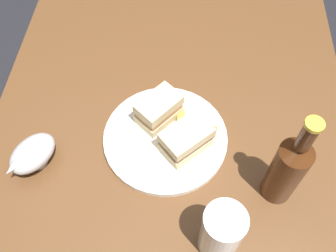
% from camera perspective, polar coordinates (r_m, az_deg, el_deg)
% --- Properties ---
extents(ground_plane, '(6.00, 6.00, 0.00)m').
position_cam_1_polar(ground_plane, '(1.55, 0.24, -14.12)').
color(ground_plane, black).
extents(dining_table, '(1.23, 0.87, 0.70)m').
position_cam_1_polar(dining_table, '(1.22, 0.29, -8.90)').
color(dining_table, brown).
rests_on(dining_table, ground).
extents(plate, '(0.29, 0.29, 0.02)m').
position_cam_1_polar(plate, '(0.88, -0.40, -1.83)').
color(plate, silver).
rests_on(plate, dining_table).
extents(sandwich_half_left, '(0.12, 0.13, 0.06)m').
position_cam_1_polar(sandwich_half_left, '(0.84, 2.77, -2.04)').
color(sandwich_half_left, beige).
rests_on(sandwich_half_left, plate).
extents(sandwich_half_right, '(0.12, 0.12, 0.07)m').
position_cam_1_polar(sandwich_half_right, '(0.88, -1.38, 2.48)').
color(sandwich_half_right, beige).
rests_on(sandwich_half_right, plate).
extents(potato_wedge_front, '(0.06, 0.02, 0.02)m').
position_cam_1_polar(potato_wedge_front, '(0.89, 1.88, 0.52)').
color(potato_wedge_front, gold).
rests_on(potato_wedge_front, plate).
extents(potato_wedge_middle, '(0.03, 0.05, 0.02)m').
position_cam_1_polar(potato_wedge_middle, '(0.88, 5.79, -0.59)').
color(potato_wedge_middle, '#AD702D').
rests_on(potato_wedge_middle, plate).
extents(potato_wedge_back, '(0.04, 0.05, 0.01)m').
position_cam_1_polar(potato_wedge_back, '(0.88, 4.36, -0.26)').
color(potato_wedge_back, gold).
rests_on(potato_wedge_back, plate).
extents(pint_glass, '(0.08, 0.08, 0.14)m').
position_cam_1_polar(pint_glass, '(0.74, 7.98, -15.78)').
color(pint_glass, white).
rests_on(pint_glass, dining_table).
extents(gravy_boat, '(0.14, 0.12, 0.07)m').
position_cam_1_polar(gravy_boat, '(0.88, -19.85, -3.99)').
color(gravy_boat, '#B7B7BC').
rests_on(gravy_boat, dining_table).
extents(cider_bottle, '(0.07, 0.07, 0.27)m').
position_cam_1_polar(cider_bottle, '(0.77, 17.67, -6.12)').
color(cider_bottle, '#47230F').
rests_on(cider_bottle, dining_table).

